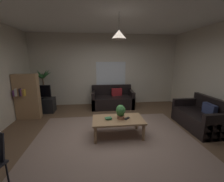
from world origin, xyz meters
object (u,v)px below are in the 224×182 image
at_px(couch_under_window, 112,100).
at_px(potted_plant_on_table, 121,111).
at_px(couch_right_side, 200,118).
at_px(tv, 40,92).
at_px(remote_on_table_0, 127,118).
at_px(potted_palm_corner, 44,90).
at_px(bookshelf_corner, 27,97).
at_px(coffee_table, 118,121).
at_px(pendant_lamp, 119,34).
at_px(tv_stand, 41,105).
at_px(book_on_table_0, 109,119).
at_px(book_on_table_1, 108,118).

distance_m(couch_under_window, potted_plant_on_table, 2.19).
height_order(couch_right_side, tv, tv).
distance_m(remote_on_table_0, potted_palm_corner, 3.54).
bearing_deg(potted_plant_on_table, potted_palm_corner, 137.10).
xyz_separation_m(tv, bookshelf_corner, (-0.19, -0.51, -0.03)).
height_order(tv, bookshelf_corner, bookshelf_corner).
height_order(coffee_table, pendant_lamp, pendant_lamp).
height_order(couch_right_side, tv_stand, couch_right_side).
bearing_deg(bookshelf_corner, couch_under_window, 16.59).
xyz_separation_m(tv_stand, bookshelf_corner, (-0.19, -0.53, 0.46)).
distance_m(couch_under_window, pendant_lamp, 2.99).
bearing_deg(couch_right_side, tv, -109.62).
distance_m(coffee_table, bookshelf_corner, 2.96).
height_order(book_on_table_0, pendant_lamp, pendant_lamp).
distance_m(remote_on_table_0, tv, 3.25).
height_order(couch_under_window, potted_plant_on_table, couch_under_window).
distance_m(couch_under_window, couch_right_side, 2.94).
distance_m(couch_right_side, book_on_table_0, 2.52).
bearing_deg(potted_plant_on_table, couch_under_window, 88.61).
distance_m(coffee_table, potted_plant_on_table, 0.27).
distance_m(potted_palm_corner, bookshelf_corner, 0.98).
height_order(remote_on_table_0, pendant_lamp, pendant_lamp).
relative_size(couch_right_side, bookshelf_corner, 1.00).
bearing_deg(pendant_lamp, book_on_table_0, -178.27).
bearing_deg(remote_on_table_0, tv, 9.49).
relative_size(coffee_table, book_on_table_0, 8.95).
distance_m(coffee_table, remote_on_table_0, 0.22).
height_order(potted_plant_on_table, tv_stand, potted_plant_on_table).
bearing_deg(potted_palm_corner, couch_under_window, -3.53).
height_order(tv_stand, potted_palm_corner, potted_palm_corner).
bearing_deg(book_on_table_0, couch_under_window, 81.24).
relative_size(potted_plant_on_table, potted_palm_corner, 0.23).
bearing_deg(couch_under_window, tv_stand, -173.71).
bearing_deg(book_on_table_1, tv_stand, 139.25).
distance_m(bookshelf_corner, pendant_lamp, 3.36).
height_order(book_on_table_0, tv, tv).
height_order(remote_on_table_0, potted_palm_corner, potted_palm_corner).
height_order(book_on_table_1, bookshelf_corner, bookshelf_corner).
height_order(book_on_table_1, tv_stand, tv_stand).
relative_size(remote_on_table_0, potted_palm_corner, 0.11).
relative_size(couch_right_side, potted_palm_corner, 0.92).
relative_size(tv, pendant_lamp, 1.40).
relative_size(coffee_table, book_on_table_1, 7.96).
distance_m(coffee_table, pendant_lamp, 1.97).
height_order(couch_under_window, potted_palm_corner, potted_palm_corner).
xyz_separation_m(book_on_table_0, potted_plant_on_table, (0.28, -0.00, 0.18)).
bearing_deg(tv_stand, couch_right_side, -19.85).
bearing_deg(coffee_table, potted_plant_on_table, -7.15).
distance_m(potted_plant_on_table, pendant_lamp, 1.71).
bearing_deg(potted_plant_on_table, couch_right_side, 4.71).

